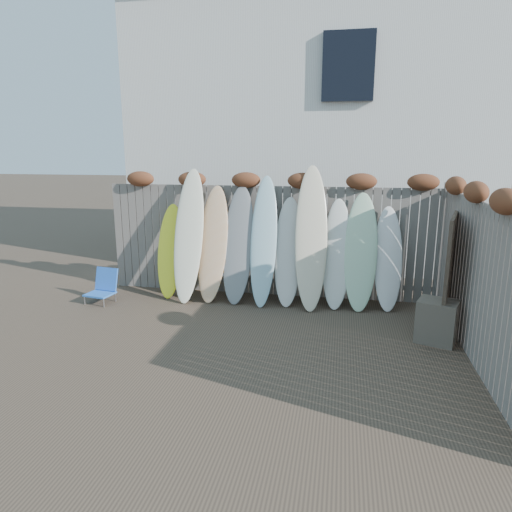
% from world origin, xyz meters
% --- Properties ---
extents(ground, '(80.00, 80.00, 0.00)m').
position_xyz_m(ground, '(0.00, 0.00, 0.00)').
color(ground, '#493A2D').
extents(back_fence, '(6.05, 0.28, 2.24)m').
position_xyz_m(back_fence, '(0.06, 2.39, 1.18)').
color(back_fence, slate).
rests_on(back_fence, ground).
extents(right_fence, '(0.28, 4.40, 2.24)m').
position_xyz_m(right_fence, '(2.99, 0.25, 1.14)').
color(right_fence, slate).
rests_on(right_fence, ground).
extents(house, '(8.50, 5.50, 6.33)m').
position_xyz_m(house, '(0.50, 6.50, 3.20)').
color(house, silver).
rests_on(house, ground).
extents(beach_chair, '(0.50, 0.53, 0.58)m').
position_xyz_m(beach_chair, '(-2.80, 1.44, 0.27)').
color(beach_chair, blue).
rests_on(beach_chair, ground).
extents(wooden_crate, '(0.63, 0.58, 0.60)m').
position_xyz_m(wooden_crate, '(2.66, 0.69, 0.30)').
color(wooden_crate, '#514A3D').
rests_on(wooden_crate, ground).
extents(lattice_panel, '(0.36, 1.13, 1.74)m').
position_xyz_m(lattice_panel, '(2.83, 1.05, 0.87)').
color(lattice_panel, brown).
rests_on(lattice_panel, ground).
extents(surfboard_0, '(0.50, 0.62, 1.67)m').
position_xyz_m(surfboard_0, '(-1.74, 2.01, 0.83)').
color(surfboard_0, '#FFFC27').
rests_on(surfboard_0, ground).
extents(surfboard_1, '(0.53, 0.82, 2.31)m').
position_xyz_m(surfboard_1, '(-1.34, 1.91, 1.15)').
color(surfboard_1, white).
rests_on(surfboard_1, ground).
extents(surfboard_2, '(0.57, 0.75, 2.01)m').
position_xyz_m(surfboard_2, '(-0.92, 1.97, 1.01)').
color(surfboard_2, '#FFB27C').
rests_on(surfboard_2, ground).
extents(surfboard_3, '(0.57, 0.74, 2.01)m').
position_xyz_m(surfboard_3, '(-0.46, 1.97, 1.01)').
color(surfboard_3, slate).
rests_on(surfboard_3, ground).
extents(surfboard_4, '(0.46, 0.78, 2.20)m').
position_xyz_m(surfboard_4, '(-0.01, 1.94, 1.10)').
color(surfboard_4, '#9DC7D3').
rests_on(surfboard_4, ground).
extents(surfboard_5, '(0.49, 0.67, 1.84)m').
position_xyz_m(surfboard_5, '(0.42, 1.98, 0.92)').
color(surfboard_5, silver).
rests_on(surfboard_5, ground).
extents(surfboard_6, '(0.61, 0.88, 2.38)m').
position_xyz_m(surfboard_6, '(0.81, 1.91, 1.19)').
color(surfboard_6, beige).
rests_on(surfboard_6, ground).
extents(surfboard_7, '(0.48, 0.66, 1.82)m').
position_xyz_m(surfboard_7, '(1.24, 2.00, 0.91)').
color(surfboard_7, silver).
rests_on(surfboard_7, ground).
extents(surfboard_8, '(0.55, 0.70, 1.93)m').
position_xyz_m(surfboard_8, '(1.63, 1.98, 0.97)').
color(surfboard_8, '#B4DCB5').
rests_on(surfboard_8, ground).
extents(surfboard_9, '(0.51, 0.64, 1.71)m').
position_xyz_m(surfboard_9, '(2.09, 2.04, 0.85)').
color(surfboard_9, white).
rests_on(surfboard_9, ground).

